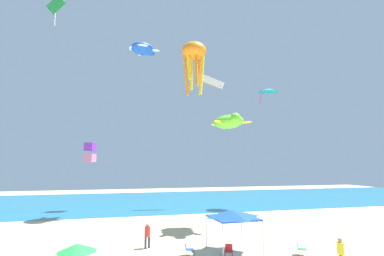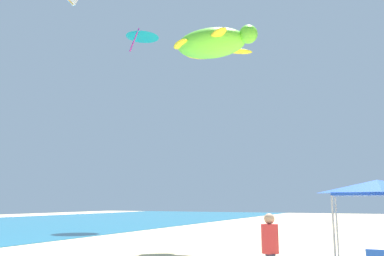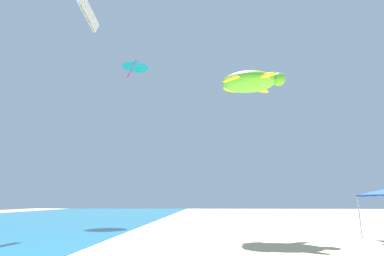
{
  "view_description": "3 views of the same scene",
  "coord_description": "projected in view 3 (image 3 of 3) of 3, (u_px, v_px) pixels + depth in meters",
  "views": [
    {
      "loc": [
        -8.04,
        -16.33,
        6.21
      ],
      "look_at": [
        -1.39,
        10.39,
        9.59
      ],
      "focal_mm": 27.49,
      "sensor_mm": 36.0,
      "label": 1
    },
    {
      "loc": [
        -16.43,
        3.69,
        2.16
      ],
      "look_at": [
        -1.39,
        10.75,
        5.14
      ],
      "focal_mm": 38.09,
      "sensor_mm": 36.0,
      "label": 2
    },
    {
      "loc": [
        -17.71,
        14.5,
        2.17
      ],
      "look_at": [
        -1.39,
        15.44,
        6.11
      ],
      "focal_mm": 27.94,
      "sensor_mm": 36.0,
      "label": 3
    }
  ],
  "objects": [
    {
      "name": "kite_turtle_lime",
      "position": [
        250.0,
        82.0,
        21.62
      ],
      "size": [
        4.17,
        4.68,
        1.57
      ],
      "rotation": [
        0.0,
        0.0,
        4.65
      ],
      "color": "#66D82D"
    },
    {
      "name": "kite_parafoil_white",
      "position": [
        88.0,
        13.0,
        27.03
      ],
      "size": [
        3.78,
        0.82,
        2.27
      ],
      "rotation": [
        0.0,
        0.0,
        6.17
      ],
      "color": "white"
    },
    {
      "name": "kite_delta_teal",
      "position": [
        136.0,
        65.0,
        34.36
      ],
      "size": [
        3.17,
        3.19,
        2.38
      ],
      "rotation": [
        0.0,
        0.0,
        6.23
      ],
      "color": "teal"
    }
  ]
}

